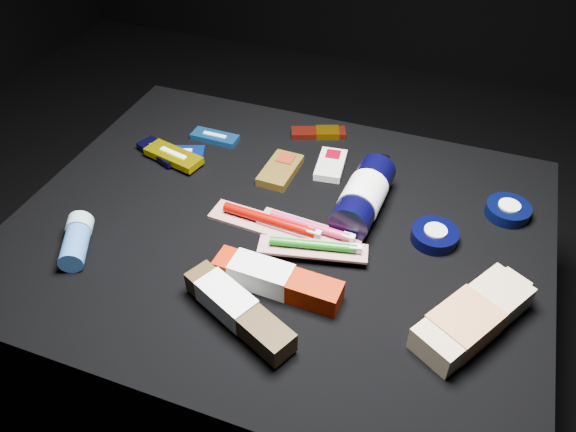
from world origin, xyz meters
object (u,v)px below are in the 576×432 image
(lotion_bottle, at_px, (364,196))
(deodorant_stick, at_px, (76,240))
(bodywash_bottle, at_px, (471,319))
(toothpaste_carton_red, at_px, (272,279))

(lotion_bottle, bearing_deg, deodorant_stick, -145.01)
(bodywash_bottle, relative_size, toothpaste_carton_red, 1.02)
(lotion_bottle, bearing_deg, bodywash_bottle, -39.92)
(lotion_bottle, relative_size, deodorant_stick, 2.01)
(lotion_bottle, distance_m, bodywash_bottle, 0.31)
(deodorant_stick, distance_m, toothpaste_carton_red, 0.36)
(bodywash_bottle, xyz_separation_m, toothpaste_carton_red, (-0.32, -0.03, -0.00))
(bodywash_bottle, bearing_deg, lotion_bottle, 167.58)
(lotion_bottle, bearing_deg, toothpaste_carton_red, -107.88)
(lotion_bottle, xyz_separation_m, bodywash_bottle, (0.23, -0.21, -0.02))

